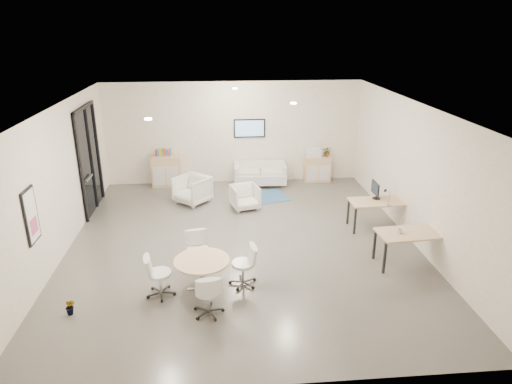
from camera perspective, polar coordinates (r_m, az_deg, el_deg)
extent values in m
cube|color=#56544E|center=(10.97, -1.65, -8.29)|extent=(8.00, 9.00, 0.80)
cube|color=white|center=(9.70, -1.90, 12.89)|extent=(8.00, 9.00, 0.80)
cube|color=beige|center=(14.88, -2.89, 7.73)|extent=(8.00, 0.80, 3.20)
cube|color=beige|center=(5.76, 1.21, -14.25)|extent=(8.00, 0.80, 3.20)
cube|color=beige|center=(10.86, -25.63, 0.82)|extent=(0.80, 9.00, 3.20)
cube|color=beige|center=(11.28, 21.16, 2.17)|extent=(0.80, 9.00, 3.20)
cube|color=black|center=(13.05, -20.12, 3.86)|extent=(0.02, 1.90, 2.85)
cube|color=black|center=(12.74, -20.80, 9.83)|extent=(0.06, 1.90, 0.08)
cube|color=black|center=(12.20, -21.05, 2.63)|extent=(0.06, 0.08, 2.85)
cube|color=black|center=(13.89, -19.15, 4.94)|extent=(0.06, 0.08, 2.85)
cube|color=black|center=(13.18, -19.88, 4.05)|extent=(0.06, 0.07, 2.85)
cube|color=#B2B2B7|center=(12.72, -20.14, 1.67)|extent=(0.04, 0.60, 0.05)
cube|color=black|center=(9.33, -26.33, -2.68)|extent=(0.04, 0.54, 1.04)
cube|color=white|center=(9.32, -26.20, -2.68)|extent=(0.01, 0.46, 0.96)
cube|color=#BF487B|center=(9.39, -26.00, -3.80)|extent=(0.01, 0.32, 0.30)
cube|color=black|center=(14.45, -0.83, 7.97)|extent=(0.98, 0.05, 0.58)
cube|color=#88B6EC|center=(14.42, -0.83, 7.95)|extent=(0.90, 0.01, 0.50)
cylinder|color=#FFEAC6|center=(8.86, -13.33, 8.87)|extent=(0.14, 0.14, 0.03)
cylinder|color=#FFEAC6|center=(10.39, 4.71, 11.00)|extent=(0.14, 0.14, 0.03)
cylinder|color=#FFEAC6|center=(12.73, -2.67, 12.79)|extent=(0.14, 0.14, 0.03)
cube|color=tan|center=(14.62, -11.16, 2.62)|extent=(0.87, 0.43, 0.98)
cube|color=silver|center=(14.47, -12.01, 1.95)|extent=(0.37, 0.02, 0.59)
cube|color=silver|center=(14.42, -10.43, 2.00)|extent=(0.37, 0.02, 0.59)
cube|color=tan|center=(14.93, 7.68, 2.90)|extent=(0.83, 0.39, 0.83)
cube|color=silver|center=(14.73, 7.11, 2.34)|extent=(0.35, 0.02, 0.50)
cube|color=silver|center=(14.82, 8.55, 2.37)|extent=(0.35, 0.02, 0.50)
cube|color=red|center=(14.49, -12.40, 4.83)|extent=(0.04, 0.14, 0.22)
cube|color=#337FCC|center=(14.48, -12.14, 4.84)|extent=(0.04, 0.14, 0.22)
cube|color=gold|center=(14.47, -11.88, 4.85)|extent=(0.04, 0.14, 0.22)
cube|color=#4CB24C|center=(14.46, -11.63, 4.86)|extent=(0.04, 0.14, 0.22)
cube|color=#CC6619|center=(14.46, -11.37, 4.87)|extent=(0.04, 0.14, 0.22)
cube|color=purple|center=(14.45, -11.11, 4.89)|extent=(0.04, 0.14, 0.22)
cube|color=#E54C7F|center=(14.44, -10.85, 4.90)|extent=(0.04, 0.14, 0.22)
cube|color=teal|center=(14.44, -10.60, 4.91)|extent=(0.04, 0.14, 0.22)
cube|color=white|center=(14.75, 7.26, 4.89)|extent=(0.45, 0.39, 0.25)
cube|color=white|center=(14.71, 7.29, 5.46)|extent=(0.34, 0.29, 0.05)
cube|color=silver|center=(14.47, 0.52, 1.84)|extent=(1.65, 0.88, 0.30)
cube|color=silver|center=(14.68, 0.41, 3.36)|extent=(1.63, 0.25, 0.30)
cube|color=silver|center=(14.38, -2.41, 2.33)|extent=(0.18, 0.82, 0.61)
cube|color=silver|center=(14.51, 3.43, 2.49)|extent=(0.18, 0.82, 0.61)
cube|color=#315E97|center=(13.48, 0.48, -0.71)|extent=(1.81, 1.45, 0.01)
imported|color=silver|center=(13.11, -7.97, 0.45)|extent=(1.15, 1.15, 0.87)
imported|color=silver|center=(12.60, -1.39, -0.51)|extent=(0.86, 0.82, 0.73)
cube|color=tan|center=(11.69, 15.02, -1.16)|extent=(1.42, 0.75, 0.04)
cube|color=black|center=(11.36, 12.26, -3.55)|extent=(0.05, 0.05, 0.69)
cube|color=black|center=(11.80, 18.30, -3.22)|extent=(0.05, 0.05, 0.69)
cube|color=black|center=(11.88, 11.44, -2.38)|extent=(0.05, 0.05, 0.69)
cube|color=black|center=(12.31, 17.25, -2.11)|extent=(0.05, 0.05, 0.69)
cube|color=tan|center=(10.12, 18.97, -4.87)|extent=(1.51, 0.84, 0.04)
cube|color=black|center=(9.78, 15.77, -7.90)|extent=(0.05, 0.05, 0.72)
cube|color=black|center=(10.32, 22.86, -7.25)|extent=(0.05, 0.05, 0.72)
cube|color=black|center=(10.30, 14.60, -6.28)|extent=(0.05, 0.05, 0.72)
cube|color=black|center=(10.81, 21.39, -5.76)|extent=(0.05, 0.05, 0.72)
cylinder|color=black|center=(11.81, 14.80, -0.76)|extent=(0.20, 0.20, 0.02)
cube|color=black|center=(11.77, 14.85, -0.22)|extent=(0.04, 0.03, 0.24)
cube|color=black|center=(11.70, 14.68, 0.46)|extent=(0.03, 0.50, 0.32)
cylinder|color=tan|center=(8.81, -6.80, -8.53)|extent=(1.06, 1.06, 0.04)
cylinder|color=#B2B2B7|center=(8.97, -6.72, -10.34)|extent=(0.10, 0.10, 0.61)
cube|color=#B2B2B7|center=(9.12, -6.64, -11.91)|extent=(0.62, 0.06, 0.03)
cube|color=#B2B2B7|center=(9.12, -6.64, -11.91)|extent=(0.06, 0.62, 0.03)
imported|color=#3F7F3F|center=(14.88, 8.91, 4.93)|extent=(0.38, 0.40, 0.25)
imported|color=#3F7F3F|center=(8.98, -22.13, -13.62)|extent=(0.27, 0.36, 0.14)
imported|color=white|center=(9.96, 17.55, -4.63)|extent=(0.13, 0.11, 0.11)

